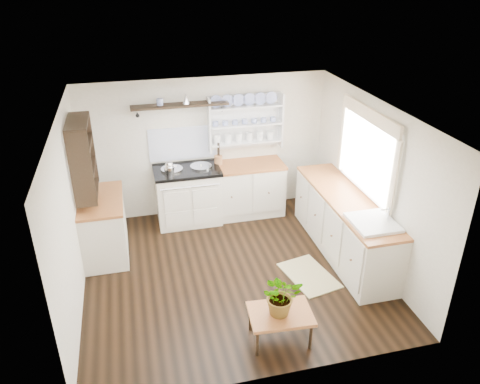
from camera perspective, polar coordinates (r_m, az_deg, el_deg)
name	(u,v)px	position (r m, az deg, el deg)	size (l,w,h in m)	color
floor	(232,271)	(6.66, -0.96, -9.61)	(4.00, 3.80, 0.01)	black
wall_back	(206,147)	(7.75, -4.19, 5.50)	(4.00, 0.02, 2.30)	beige
wall_right	(372,183)	(6.73, 15.79, 1.12)	(0.02, 3.80, 2.30)	beige
wall_left	(70,217)	(5.99, -20.05, -2.84)	(0.02, 3.80, 2.30)	beige
ceiling	(231,112)	(5.62, -1.14, 9.69)	(4.00, 3.80, 0.01)	white
window	(367,151)	(6.67, 15.24, 4.84)	(0.08, 1.55, 1.22)	white
aga_cooker	(188,195)	(7.68, -6.36, -0.31)	(1.05, 0.73, 0.97)	#EFE6CF
back_cabinets	(245,188)	(7.88, 0.65, 0.44)	(1.27, 0.63, 0.90)	beige
right_cabinets	(344,224)	(6.99, 12.56, -3.89)	(0.62, 2.43, 0.90)	beige
belfast_sink	(372,231)	(6.26, 15.78, -4.54)	(0.55, 0.60, 0.45)	white
left_cabinets	(104,226)	(7.07, -16.26, -3.97)	(0.62, 1.13, 0.90)	beige
plate_rack	(245,121)	(7.71, 0.57, 8.65)	(1.20, 0.22, 0.90)	white
high_shelf	(180,106)	(7.35, -7.34, 10.40)	(1.50, 0.29, 0.16)	black
left_shelving	(83,157)	(6.62, -18.65, 4.06)	(0.28, 0.80, 1.05)	black
kettle	(169,168)	(7.31, -8.61, 2.91)	(0.16, 0.16, 0.20)	silver
utensil_crock	(218,160)	(7.64, -2.66, 3.90)	(0.13, 0.13, 0.15)	#9A6338
center_table	(280,316)	(5.45, 4.94, -14.81)	(0.74, 0.56, 0.38)	brown
potted_plant	(281,295)	(5.26, 5.07, -12.43)	(0.44, 0.38, 0.49)	#3F7233
floor_rug	(309,275)	(6.63, 8.42, -10.02)	(0.55, 0.85, 0.02)	olive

